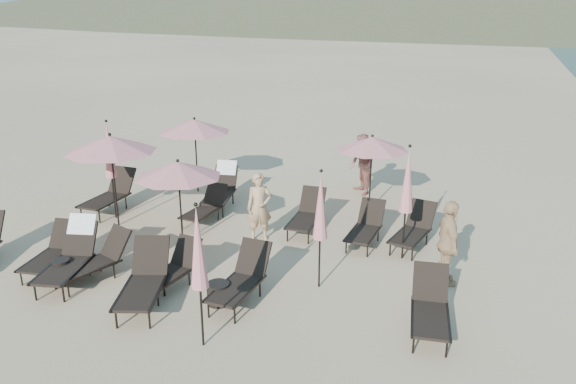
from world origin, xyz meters
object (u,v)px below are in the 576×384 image
(lounger_6, at_px, (110,194))
(beachgoer_b, at_px, (362,165))
(lounger_8, at_px, (205,207))
(lounger_12, at_px, (144,280))
(lounger_11, at_px, (413,229))
(side_table_1, at_px, (218,293))
(umbrella_open_2, at_px, (195,126))
(beachgoer_a, at_px, (259,207))
(lounger_4, at_px, (241,279))
(umbrella_closed_2, at_px, (109,151))
(lounger_5, at_px, (430,307))
(lounger_2, at_px, (95,259))
(lounger_10, at_px, (366,226))
(lounger_3, at_px, (172,269))
(beachgoer_c, at_px, (448,243))
(umbrella_closed_1, at_px, (407,181))
(lounger_13, at_px, (52,252))
(lounger_1, at_px, (70,254))
(umbrella_closed_0, at_px, (198,248))
(lounger_9, at_px, (307,214))
(umbrella_open_0, at_px, (110,144))
(umbrella_closed_3, at_px, (320,207))
(lounger_7, at_px, (221,187))
(umbrella_open_1, at_px, (178,170))
(side_table_0, at_px, (62,270))
(umbrella_open_3, at_px, (372,143))

(lounger_6, height_order, beachgoer_b, beachgoer_b)
(lounger_8, bearing_deg, lounger_12, -72.56)
(lounger_11, height_order, side_table_1, lounger_11)
(umbrella_open_2, xyz_separation_m, beachgoer_a, (3.19, -2.72, -1.17))
(lounger_4, xyz_separation_m, umbrella_closed_2, (-4.96, 2.80, 1.37))
(lounger_11, distance_m, beachgoer_b, 3.94)
(lounger_5, bearing_deg, lounger_4, 175.28)
(umbrella_open_2, height_order, side_table_1, umbrella_open_2)
(lounger_2, xyz_separation_m, lounger_10, (4.77, 3.72, -0.02))
(lounger_6, distance_m, beachgoer_a, 4.61)
(lounger_5, xyz_separation_m, beachgoer_a, (-4.29, 2.59, 0.38))
(lounger_2, bearing_deg, lounger_12, 1.25)
(lounger_3, distance_m, beachgoer_c, 5.50)
(lounger_5, relative_size, beachgoer_c, 0.98)
(lounger_5, height_order, beachgoer_b, beachgoer_b)
(umbrella_closed_1, bearing_deg, lounger_13, -155.19)
(lounger_1, relative_size, lounger_5, 1.13)
(beachgoer_a, bearing_deg, lounger_11, -18.53)
(lounger_5, height_order, lounger_8, lounger_5)
(lounger_2, relative_size, beachgoer_b, 0.98)
(lounger_10, distance_m, umbrella_closed_2, 6.74)
(lounger_3, height_order, umbrella_closed_1, umbrella_closed_1)
(umbrella_closed_0, height_order, side_table_1, umbrella_closed_0)
(lounger_10, bearing_deg, umbrella_closed_0, -105.04)
(umbrella_closed_2, bearing_deg, lounger_9, 10.26)
(lounger_12, bearing_deg, lounger_5, -9.15)
(lounger_11, bearing_deg, umbrella_closed_0, -106.09)
(lounger_10, distance_m, umbrella_open_0, 6.50)
(umbrella_closed_3, relative_size, side_table_1, 5.63)
(lounger_6, xyz_separation_m, umbrella_open_0, (0.82, -0.80, 1.64))
(lounger_7, relative_size, beachgoer_b, 1.06)
(lounger_1, relative_size, beachgoer_a, 1.18)
(lounger_1, height_order, lounger_6, lounger_1)
(umbrella_open_0, height_order, side_table_1, umbrella_open_0)
(beachgoer_c, bearing_deg, lounger_8, 56.37)
(lounger_4, bearing_deg, beachgoer_c, 31.98)
(lounger_10, xyz_separation_m, lounger_11, (1.08, 0.19, 0.02))
(side_table_1, height_order, beachgoer_b, beachgoer_b)
(umbrella_open_1, bearing_deg, side_table_0, -121.20)
(umbrella_closed_2, bearing_deg, umbrella_open_2, 70.70)
(lounger_7, bearing_deg, lounger_13, -118.69)
(lounger_2, height_order, umbrella_closed_1, umbrella_closed_1)
(lounger_9, bearing_deg, lounger_6, -177.15)
(side_table_0, bearing_deg, side_table_1, 4.80)
(side_table_0, height_order, side_table_1, side_table_0)
(lounger_2, relative_size, umbrella_closed_2, 0.67)
(lounger_5, bearing_deg, lounger_3, 174.41)
(lounger_2, bearing_deg, lounger_11, 53.14)
(lounger_2, xyz_separation_m, umbrella_open_3, (4.35, 6.00, 1.42))
(lounger_9, distance_m, lounger_10, 1.56)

